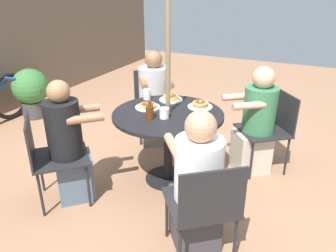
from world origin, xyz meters
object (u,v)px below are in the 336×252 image
Objects in this scene: patio_chair_east at (153,99)px; patio_chair_south at (50,154)px; pancake_plate_a at (171,98)px; potted_shrub at (31,90)px; pancake_plate_d at (200,120)px; diner_north at (256,125)px; pancake_plate_b at (200,105)px; diner_west at (197,188)px; syrup_bottle at (150,112)px; patio_table at (168,124)px; diner_east at (155,102)px; patio_chair_north at (271,126)px; diner_south at (69,147)px; patio_chair_west at (204,204)px; drinking_glass_a at (147,94)px; coffee_cup at (164,113)px; pancake_plate_c at (148,106)px.

patio_chair_south is (-1.69, 0.13, 0.00)m from patio_chair_east.
potted_shrub is (0.32, 2.44, -0.34)m from pancake_plate_a.
pancake_plate_d is at bearing -104.43° from potted_shrub.
diner_north is 0.64m from pancake_plate_b.
patio_chair_east is (0.32, 1.39, -0.03)m from diner_north.
patio_chair_south is 0.75× the size of diner_west.
pancake_plate_a is at bearing 97.26° from patio_chair_east.
syrup_bottle is at bearing 146.14° from pancake_plate_b.
patio_table is 1.46× the size of potted_shrub.
diner_east is at bearing 90.00° from patio_chair_east.
patio_chair_north is 0.74× the size of diner_north.
diner_south is 1.03× the size of diner_west.
patio_chair_east is 2.22m from patio_chair_west.
pancake_plate_b is at bearing 73.74° from patio_chair_west.
diner_west is at bearing -141.27° from patio_table.
potted_shrub is at bearing -174.26° from patio_chair_south.
diner_west reaches higher than patio_chair_west.
patio_chair_west is at bearing -115.16° from potted_shrub.
diner_north is 10.45× the size of drinking_glass_a.
diner_east is at bearing 43.83° from diner_north.
drinking_glass_a reaches higher than pancake_plate_d.
diner_east reaches higher than patio_chair_west.
diner_south reaches higher than patio_table.
patio_chair_west is (-1.62, -1.25, -0.02)m from diner_east.
drinking_glass_a is (-0.32, 1.11, 0.27)m from diner_north.
potted_shrub is (-0.23, 1.92, -0.08)m from patio_chair_east.
pancake_plate_b is at bearing -97.99° from potted_shrub.
coffee_cup is (-0.04, 0.33, 0.02)m from pancake_plate_d.
patio_table is 4.31× the size of pancake_plate_b.
coffee_cup is at bearing 87.34° from patio_chair_east.
diner_north is at bearing 136.27° from diner_east.
patio_chair_west is 1.04m from coffee_cup.
diner_south is at bearing 127.99° from coffee_cup.
patio_chair_west is 0.75× the size of diner_west.
patio_chair_west is (-0.08, -1.48, 0.00)m from patio_chair_south.
diner_east is (0.07, 1.42, 0.02)m from patio_chair_north.
diner_north reaches higher than pancake_plate_d.
drinking_glass_a reaches higher than patio_chair_east.
pancake_plate_d is 2.62× the size of coffee_cup.
diner_west reaches higher than patio_chair_south.
syrup_bottle is (-0.23, -0.15, 0.05)m from pancake_plate_c.
patio_chair_west is 7.77× the size of drinking_glass_a.
patio_chair_south is 5.00× the size of syrup_bottle.
diner_south is 0.79m from syrup_bottle.
patio_chair_east is 1.11m from pancake_plate_b.
diner_north reaches higher than syrup_bottle.
pancake_plate_a is (-0.24, 0.86, 0.23)m from diner_north.
diner_north is 1.35× the size of patio_chair_west.
pancake_plate_a is at bearing 107.06° from diner_south.
pancake_plate_b is at bearing 108.53° from patio_chair_east.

